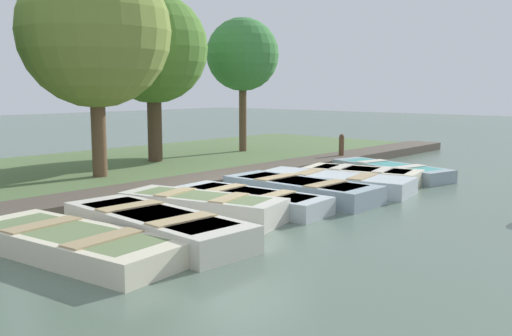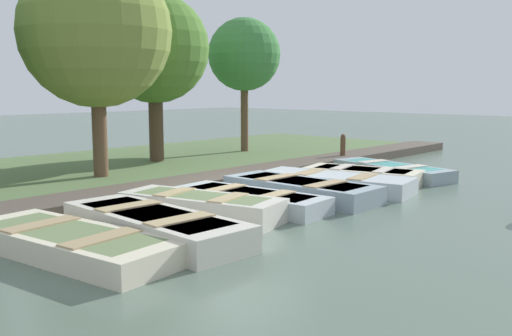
{
  "view_description": "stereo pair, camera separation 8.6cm",
  "coord_description": "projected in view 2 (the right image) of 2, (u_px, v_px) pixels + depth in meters",
  "views": [
    {
      "loc": [
        8.35,
        -8.89,
        2.29
      ],
      "look_at": [
        0.6,
        -0.14,
        0.65
      ],
      "focal_mm": 40.0,
      "sensor_mm": 36.0,
      "label": 1
    },
    {
      "loc": [
        8.42,
        -8.83,
        2.29
      ],
      "look_at": [
        0.6,
        -0.14,
        0.65
      ],
      "focal_mm": 40.0,
      "sensor_mm": 36.0,
      "label": 2
    }
  ],
  "objects": [
    {
      "name": "ground_plane",
      "position": [
        240.0,
        194.0,
        12.39
      ],
      "size": [
        80.0,
        80.0,
        0.0
      ],
      "primitive_type": "plane",
      "color": "#566B5B"
    },
    {
      "name": "rowboat_3",
      "position": [
        250.0,
        199.0,
        10.94
      ],
      "size": [
        3.23,
        1.26,
        0.35
      ],
      "rotation": [
        0.0,
        0.0,
        0.08
      ],
      "color": "#B2BCC1",
      "rests_on": "ground_plane"
    },
    {
      "name": "rowboat_5",
      "position": [
        335.0,
        182.0,
        12.85
      ],
      "size": [
        3.58,
        1.74,
        0.39
      ],
      "rotation": [
        0.0,
        0.0,
        0.18
      ],
      "color": "#B2BCC1",
      "rests_on": "ground_plane"
    },
    {
      "name": "rowboat_2",
      "position": [
        201.0,
        206.0,
        10.09
      ],
      "size": [
        3.14,
        1.68,
        0.44
      ],
      "rotation": [
        0.0,
        0.0,
        0.24
      ],
      "color": "beige",
      "rests_on": "ground_plane"
    },
    {
      "name": "shore_bank",
      "position": [
        108.0,
        169.0,
        15.69
      ],
      "size": [
        8.0,
        24.0,
        0.15
      ],
      "color": "#567042",
      "rests_on": "ground_plane"
    },
    {
      "name": "dock_walkway",
      "position": [
        202.0,
        182.0,
        13.18
      ],
      "size": [
        1.21,
        23.42,
        0.26
      ],
      "color": "#51473D",
      "rests_on": "ground_plane"
    },
    {
      "name": "rowboat_4",
      "position": [
        301.0,
        189.0,
        11.91
      ],
      "size": [
        3.37,
        1.22,
        0.4
      ],
      "rotation": [
        0.0,
        0.0,
        0.0
      ],
      "color": "#8C9EA8",
      "rests_on": "ground_plane"
    },
    {
      "name": "park_tree_left",
      "position": [
        96.0,
        32.0,
        13.46
      ],
      "size": [
        3.6,
        3.6,
        5.42
      ],
      "color": "brown",
      "rests_on": "ground_plane"
    },
    {
      "name": "park_tree_center",
      "position": [
        154.0,
        49.0,
        16.42
      ],
      "size": [
        3.17,
        3.17,
        5.02
      ],
      "color": "#4C3828",
      "rests_on": "ground_plane"
    },
    {
      "name": "park_tree_right",
      "position": [
        244.0,
        55.0,
        19.08
      ],
      "size": [
        2.44,
        2.44,
        4.63
      ],
      "color": "brown",
      "rests_on": "ground_plane"
    },
    {
      "name": "rowboat_6",
      "position": [
        363.0,
        175.0,
        13.86
      ],
      "size": [
        2.92,
        1.67,
        0.38
      ],
      "rotation": [
        0.0,
        0.0,
        0.21
      ],
      "color": "beige",
      "rests_on": "ground_plane"
    },
    {
      "name": "rowboat_0",
      "position": [
        70.0,
        242.0,
        7.88
      ],
      "size": [
        3.59,
        1.64,
        0.36
      ],
      "rotation": [
        0.0,
        0.0,
        0.12
      ],
      "color": "beige",
      "rests_on": "ground_plane"
    },
    {
      "name": "rowboat_1",
      "position": [
        154.0,
        225.0,
        8.75
      ],
      "size": [
        3.56,
        1.34,
        0.42
      ],
      "rotation": [
        0.0,
        0.0,
        -0.05
      ],
      "color": "beige",
      "rests_on": "ground_plane"
    },
    {
      "name": "mooring_post_far",
      "position": [
        343.0,
        149.0,
        17.3
      ],
      "size": [
        0.16,
        0.16,
        0.91
      ],
      "color": "brown",
      "rests_on": "ground_plane"
    },
    {
      "name": "rowboat_7",
      "position": [
        391.0,
        170.0,
        14.91
      ],
      "size": [
        3.52,
        1.78,
        0.34
      ],
      "rotation": [
        0.0,
        0.0,
        -0.24
      ],
      "color": "#8C9EA8",
      "rests_on": "ground_plane"
    }
  ]
}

